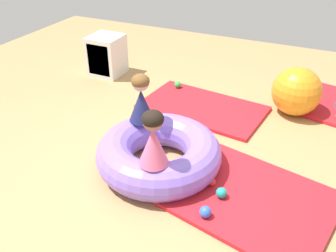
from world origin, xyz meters
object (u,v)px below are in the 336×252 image
at_px(play_ball_green, 178,85).
at_px(exercise_ball_large, 297,91).
at_px(play_ball_teal, 221,193).
at_px(play_ball_red, 212,182).
at_px(storage_cube, 106,56).
at_px(child_in_pink, 153,139).
at_px(child_in_navy, 141,98).
at_px(inflatable_cushion, 159,153).
at_px(play_ball_blue, 205,212).

bearing_deg(play_ball_green, exercise_ball_large, 0.96).
relative_size(play_ball_teal, exercise_ball_large, 0.17).
bearing_deg(play_ball_red, storage_cube, 141.83).
height_order(play_ball_teal, play_ball_green, play_ball_teal).
distance_m(play_ball_green, play_ball_red, 1.98).
bearing_deg(child_in_pink, exercise_ball_large, 146.62).
xyz_separation_m(child_in_navy, storage_cube, (-1.36, 1.43, -0.29)).
xyz_separation_m(inflatable_cushion, play_ball_red, (0.55, -0.08, -0.09)).
height_order(child_in_navy, storage_cube, child_in_navy).
distance_m(exercise_ball_large, storage_cube, 2.63).
bearing_deg(inflatable_cushion, exercise_ball_large, 58.84).
xyz_separation_m(child_in_pink, exercise_ball_large, (0.85, 1.96, -0.29)).
relative_size(play_ball_teal, storage_cube, 0.17).
bearing_deg(child_in_navy, storage_cube, -27.45).
bearing_deg(child_in_pink, child_in_navy, -153.59).
distance_m(child_in_pink, play_ball_teal, 0.75).
bearing_deg(child_in_navy, play_ball_teal, 176.00).
bearing_deg(play_ball_green, play_ball_teal, -56.52).
bearing_deg(play_ball_teal, play_ball_blue, -99.85).
distance_m(child_in_pink, exercise_ball_large, 2.16).
height_order(play_ball_blue, play_ball_teal, play_ball_blue).
relative_size(inflatable_cushion, play_ball_green, 13.13).
xyz_separation_m(inflatable_cushion, child_in_pink, (0.12, -0.34, 0.40)).
height_order(play_ball_blue, play_ball_green, play_ball_blue).
bearing_deg(child_in_navy, exercise_ball_large, -113.28).
bearing_deg(play_ball_green, storage_cube, 177.06).
xyz_separation_m(play_ball_green, storage_cube, (-1.15, 0.06, 0.20)).
height_order(child_in_navy, play_ball_teal, child_in_navy).
height_order(inflatable_cushion, play_ball_red, inflatable_cushion).
relative_size(inflatable_cushion, play_ball_teal, 12.45).
relative_size(inflatable_cushion, child_in_navy, 2.42).
bearing_deg(play_ball_red, child_in_pink, -147.65).
bearing_deg(play_ball_teal, play_ball_green, 123.48).
height_order(inflatable_cushion, child_in_pink, child_in_pink).
relative_size(child_in_pink, exercise_ball_large, 0.86).
bearing_deg(play_ball_blue, storage_cube, 137.26).
distance_m(inflatable_cushion, storage_cube, 2.34).
distance_m(inflatable_cushion, play_ball_green, 1.68).
height_order(child_in_pink, exercise_ball_large, child_in_pink).
distance_m(play_ball_blue, play_ball_green, 2.34).
xyz_separation_m(play_ball_blue, play_ball_green, (-1.13, 2.05, -0.00)).
relative_size(play_ball_red, exercise_ball_large, 0.13).
xyz_separation_m(inflatable_cushion, play_ball_green, (-0.51, 1.59, -0.08)).
bearing_deg(storage_cube, child_in_navy, -46.44).
height_order(play_ball_green, storage_cube, storage_cube).
bearing_deg(play_ball_blue, inflatable_cushion, 144.23).
distance_m(inflatable_cushion, exercise_ball_large, 1.90).
bearing_deg(storage_cube, play_ball_red, -38.17).
bearing_deg(play_ball_red, child_in_navy, 160.43).
bearing_deg(child_in_navy, child_in_pink, 145.26).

